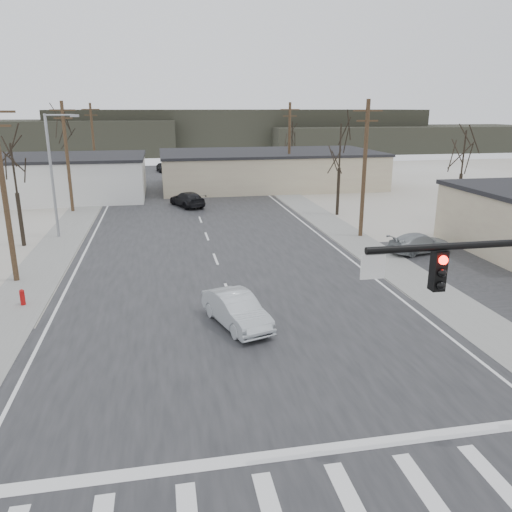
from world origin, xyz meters
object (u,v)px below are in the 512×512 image
Objects in this scene: car_far_b at (163,167)px; sedan_crossing at (236,310)px; car_parked_silver at (420,243)px; car_far_a at (187,199)px; fire_hydrant at (22,297)px.

sedan_crossing is at bearing -97.40° from car_far_b.
car_parked_silver is at bearing -81.15° from car_far_b.
car_parked_silver is at bearing 16.16° from sedan_crossing.
sedan_crossing is 28.62m from car_far_a.
sedan_crossing is 1.11× the size of car_far_b.
sedan_crossing is at bearing 68.91° from car_far_a.
car_parked_silver is (14.38, -19.31, -0.08)m from car_far_a.
car_far_b is (-2.58, 57.48, -0.05)m from sedan_crossing.
fire_hydrant is 0.18× the size of car_far_a.
fire_hydrant is 24.37m from car_parked_silver.
car_far_a reaches higher than fire_hydrant.
car_far_a is at bearing 23.29° from car_parked_silver.
car_far_a is at bearing 73.34° from sedan_crossing.
fire_hydrant is 26.09m from car_far_a.
fire_hydrant is at bearing 46.57° from car_far_a.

